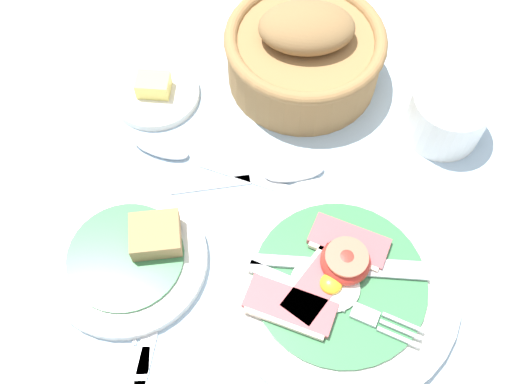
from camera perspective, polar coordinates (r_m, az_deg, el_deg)
name	(u,v)px	position (r m, az deg, el deg)	size (l,w,h in m)	color
ground_plane	(266,267)	(0.64, 0.95, -7.14)	(3.00, 3.00, 0.00)	#A3BCD1
breakfast_plate	(336,285)	(0.63, 7.67, -8.74)	(0.25, 0.25, 0.04)	silver
bread_plate	(130,256)	(0.65, -11.90, -5.99)	(0.17, 0.17, 0.04)	silver
sugar_cup	(447,114)	(0.74, 17.77, 7.08)	(0.09, 0.09, 0.06)	white
bread_basket	(304,52)	(0.75, 4.62, 13.19)	(0.19, 0.19, 0.11)	olive
butter_dish	(155,92)	(0.76, -9.60, 9.40)	(0.11, 0.11, 0.03)	silver
teaspoon_near_cup	(182,154)	(0.71, -7.06, 3.57)	(0.19, 0.03, 0.01)	silver
teaspoon_stray	(270,175)	(0.69, 1.34, 1.62)	(0.18, 0.10, 0.01)	silver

